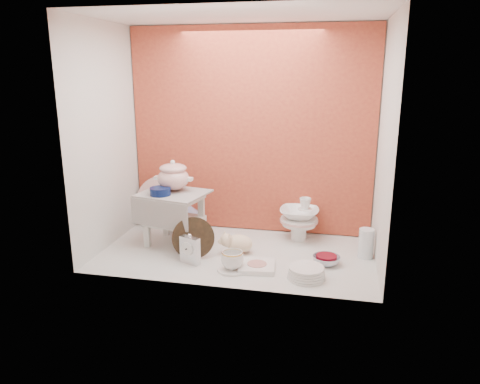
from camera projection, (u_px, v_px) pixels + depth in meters
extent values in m
plane|color=silver|center=(236.00, 253.00, 3.04)|extent=(1.80, 1.80, 0.00)
cube|color=#B9502E|center=(251.00, 132.00, 3.32)|extent=(1.80, 0.06, 1.50)
cube|color=silver|center=(105.00, 138.00, 3.03)|extent=(0.06, 1.00, 1.50)
cube|color=silver|center=(386.00, 147.00, 2.67)|extent=(0.06, 1.00, 1.50)
cube|color=white|center=(236.00, 15.00, 2.65)|extent=(1.80, 1.00, 0.06)
cylinder|color=#091543|center=(160.00, 191.00, 3.04)|extent=(0.19, 0.19, 0.05)
imported|color=silver|center=(185.00, 214.00, 3.46)|extent=(0.31, 0.31, 0.25)
cube|color=silver|center=(190.00, 249.00, 2.86)|extent=(0.14, 0.09, 0.20)
ellipsoid|color=beige|center=(239.00, 243.00, 3.03)|extent=(0.23, 0.16, 0.14)
cylinder|color=white|center=(232.00, 269.00, 2.78)|extent=(0.22, 0.22, 0.01)
imported|color=white|center=(232.00, 260.00, 2.77)|extent=(0.14, 0.14, 0.11)
cube|color=white|center=(257.00, 266.00, 2.80)|extent=(0.24, 0.24, 0.03)
cylinder|color=white|center=(306.00, 273.00, 2.66)|extent=(0.23, 0.23, 0.07)
imported|color=silver|center=(326.00, 260.00, 2.86)|extent=(0.22, 0.22, 0.05)
cylinder|color=silver|center=(366.00, 243.00, 2.95)|extent=(0.12, 0.12, 0.19)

